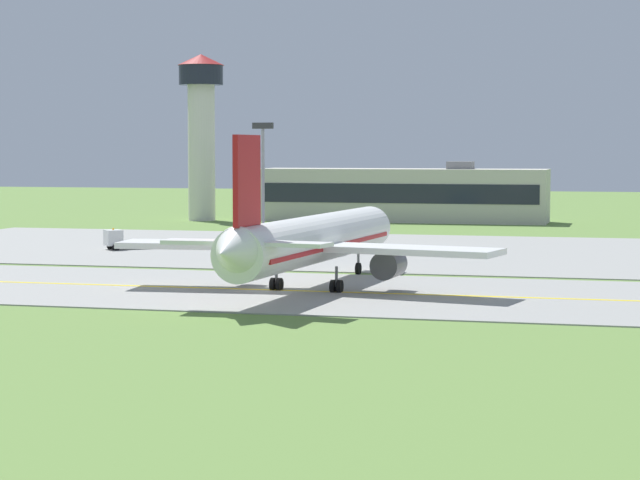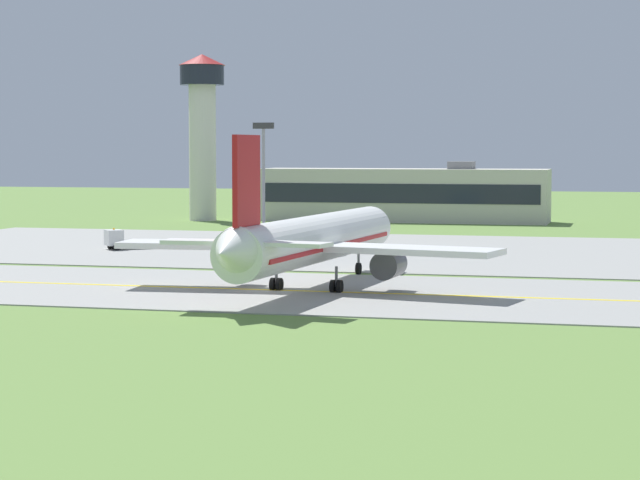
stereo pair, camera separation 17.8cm
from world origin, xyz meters
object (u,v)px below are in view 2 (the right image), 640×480
at_px(airplane_lead, 312,241).
at_px(apron_light_mast, 264,170).
at_px(service_truck_baggage, 311,242).
at_px(service_truck_fuel, 124,240).
at_px(control_tower, 202,121).

bearing_deg(airplane_lead, apron_light_mast, 113.15).
relative_size(service_truck_baggage, service_truck_fuel, 0.99).
height_order(service_truck_baggage, apron_light_mast, apron_light_mast).
distance_m(service_truck_baggage, service_truck_fuel, 22.82).
relative_size(control_tower, apron_light_mast, 1.84).
height_order(airplane_lead, control_tower, control_tower).
xyz_separation_m(airplane_lead, control_tower, (-43.29, 91.91, 12.18)).
height_order(control_tower, apron_light_mast, control_tower).
relative_size(service_truck_baggage, apron_light_mast, 0.41).
relative_size(service_truck_baggage, control_tower, 0.23).
distance_m(airplane_lead, apron_light_mast, 39.67).
distance_m(service_truck_baggage, control_tower, 70.59).
bearing_deg(service_truck_baggage, control_tower, 119.96).
distance_m(airplane_lead, control_tower, 102.32).
xyz_separation_m(service_truck_fuel, control_tower, (-11.71, 58.34, 15.13)).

